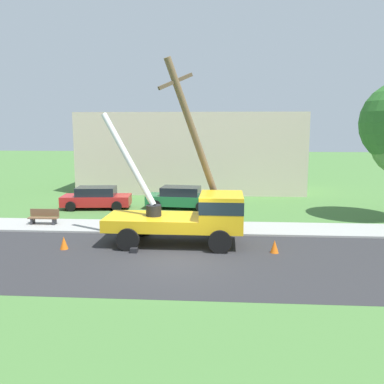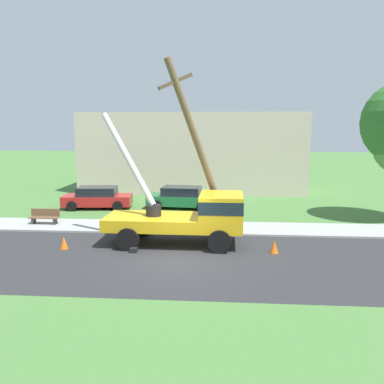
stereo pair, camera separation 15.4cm
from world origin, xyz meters
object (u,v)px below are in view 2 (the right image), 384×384
object	(u,v)px
leaning_utility_pole	(199,148)
traffic_cone_curbside	(217,232)
parked_sedan_green	(182,197)
park_bench	(45,217)
traffic_cone_behind	(64,243)
parked_sedan_red	(98,198)
traffic_cone_ahead	(274,247)
utility_truck	(193,214)

from	to	relation	value
leaning_utility_pole	traffic_cone_curbside	xyz separation A→B (m)	(0.90, 0.07, -4.03)
parked_sedan_green	park_bench	world-z (taller)	parked_sedan_green
traffic_cone_behind	parked_sedan_red	distance (m)	9.15
traffic_cone_ahead	traffic_cone_curbside	xyz separation A→B (m)	(-2.45, 2.36, 0.00)
traffic_cone_ahead	park_bench	bearing A→B (deg)	161.02
utility_truck	park_bench	bearing A→B (deg)	160.01
leaning_utility_pole	traffic_cone_ahead	world-z (taller)	leaning_utility_pole
utility_truck	parked_sedan_red	xyz separation A→B (m)	(-6.85, 7.90, -0.70)
traffic_cone_curbside	parked_sedan_green	size ratio (longest dim) A/B	0.12
traffic_cone_ahead	parked_sedan_green	world-z (taller)	parked_sedan_green
utility_truck	parked_sedan_green	xyz separation A→B (m)	(-1.36, 8.38, -0.70)
parked_sedan_green	park_bench	distance (m)	8.77
park_bench	traffic_cone_behind	bearing A→B (deg)	-57.10
utility_truck	park_bench	xyz separation A→B (m)	(-8.29, 3.02, -0.95)
traffic_cone_curbside	traffic_cone_behind	bearing A→B (deg)	-159.93
traffic_cone_ahead	parked_sedan_green	bearing A→B (deg)	117.55
utility_truck	parked_sedan_red	distance (m)	10.48
traffic_cone_ahead	parked_sedan_red	distance (m)	13.75
park_bench	traffic_cone_curbside	bearing A→B (deg)	-10.35
parked_sedan_red	park_bench	xyz separation A→B (m)	(-1.44, -4.88, -0.25)
parked_sedan_red	parked_sedan_green	xyz separation A→B (m)	(5.50, 0.48, 0.00)
parked_sedan_red	leaning_utility_pole	bearing A→B (deg)	-43.34
utility_truck	parked_sedan_red	size ratio (longest dim) A/B	1.49
leaning_utility_pole	traffic_cone_behind	size ratio (longest dim) A/B	15.06
traffic_cone_curbside	park_bench	world-z (taller)	park_bench
traffic_cone_behind	traffic_cone_curbside	size ratio (longest dim) A/B	1.00
parked_sedan_green	utility_truck	bearing A→B (deg)	-80.79
utility_truck	traffic_cone_ahead	bearing A→B (deg)	-16.59
traffic_cone_curbside	parked_sedan_green	world-z (taller)	parked_sedan_green
traffic_cone_curbside	parked_sedan_red	size ratio (longest dim) A/B	0.12
utility_truck	traffic_cone_curbside	bearing A→B (deg)	49.29
utility_truck	traffic_cone_behind	distance (m)	5.82
traffic_cone_ahead	traffic_cone_behind	bearing A→B (deg)	-179.43
traffic_cone_ahead	park_bench	size ratio (longest dim) A/B	0.35
utility_truck	park_bench	size ratio (longest dim) A/B	4.23
leaning_utility_pole	parked_sedan_green	bearing A→B (deg)	102.40
leaning_utility_pole	parked_sedan_red	world-z (taller)	leaning_utility_pole
traffic_cone_behind	parked_sedan_green	bearing A→B (deg)	66.03
utility_truck	leaning_utility_pole	world-z (taller)	leaning_utility_pole
traffic_cone_curbside	parked_sedan_red	bearing A→B (deg)	140.37
utility_truck	leaning_utility_pole	bearing A→B (deg)	80.13
parked_sedan_red	traffic_cone_behind	bearing A→B (deg)	-82.08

